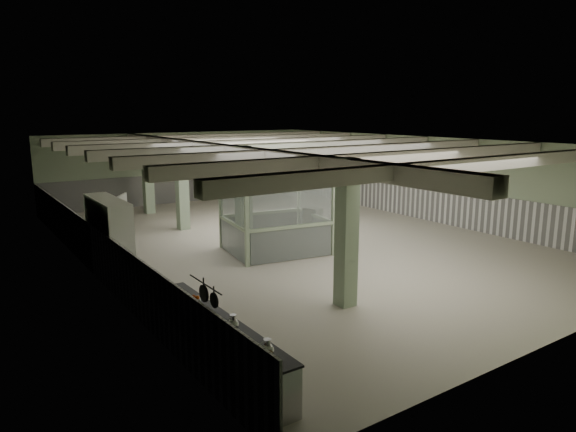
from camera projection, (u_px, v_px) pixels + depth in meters
floor at (291, 241)px, 18.81m from camera, size 20.00×20.00×0.00m
ceiling at (291, 142)px, 18.09m from camera, size 14.00×20.00×0.02m
wall_back at (182, 167)px, 26.56m from camera, size 14.00×0.02×3.60m
wall_front at (571, 256)px, 10.34m from camera, size 14.00×0.02×3.60m
wall_left at (88, 213)px, 14.61m from camera, size 0.02×20.00×3.60m
wall_right at (423, 178)px, 22.30m from camera, size 0.02×20.00×3.60m
wainscot_left at (92, 249)px, 14.83m from camera, size 0.05×19.90×1.50m
wainscot_right at (422, 202)px, 22.50m from camera, size 0.05×19.90×1.50m
wainscot_back at (183, 188)px, 26.75m from camera, size 13.90×0.05×1.50m
girder at (228, 151)px, 16.76m from camera, size 0.45×19.90×0.40m
beam_a at (471, 165)px, 12.05m from camera, size 13.90×0.35×0.32m
beam_b at (394, 157)px, 14.07m from camera, size 13.90×0.35×0.32m
beam_c at (336, 151)px, 16.10m from camera, size 13.90×0.35×0.32m
beam_d at (291, 147)px, 18.13m from camera, size 13.90×0.35×0.32m
beam_e at (255, 143)px, 20.16m from camera, size 13.90×0.35×0.32m
beam_f at (226, 140)px, 22.18m from camera, size 13.90×0.35×0.32m
beam_g at (201, 138)px, 24.21m from camera, size 13.90×0.35×0.32m
column_a at (347, 233)px, 12.21m from camera, size 0.42×0.42×3.60m
column_b at (244, 203)px, 16.27m from camera, size 0.42×0.42×3.60m
column_c at (182, 185)px, 20.32m from camera, size 0.42×0.42×3.60m
column_d at (148, 175)px, 23.57m from camera, size 0.42×0.42×3.60m
hook_rail at (205, 284)px, 8.47m from camera, size 0.02×1.20×0.02m
pendant_front at (406, 169)px, 14.42m from camera, size 0.44×0.44×0.22m
pendant_mid at (294, 156)px, 18.88m from camera, size 0.44×0.44×0.22m
pendant_back at (231, 148)px, 22.94m from camera, size 0.44×0.44×0.22m
prep_counter at (213, 343)px, 9.45m from camera, size 0.81×4.62×0.91m
pitcher_near at (267, 349)px, 7.91m from camera, size 0.25×0.28×0.32m
pitcher_far at (233, 323)px, 8.89m from camera, size 0.23×0.26×0.30m
veg_colander at (262, 356)px, 7.83m from camera, size 0.39×0.39×0.18m
orange_bowl at (195, 301)px, 10.22m from camera, size 0.30×0.30×0.09m
skillet_near at (214, 300)px, 8.36m from camera, size 0.03×0.26×0.26m
skillet_far at (204, 293)px, 8.68m from camera, size 0.04×0.30×0.30m
walkin_cooler at (110, 237)px, 14.36m from camera, size 1.09×2.60×2.39m
guard_booth at (276, 200)px, 17.04m from camera, size 3.65×3.23×2.63m
filing_cabinet at (313, 226)px, 18.27m from camera, size 0.58×0.70×1.31m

